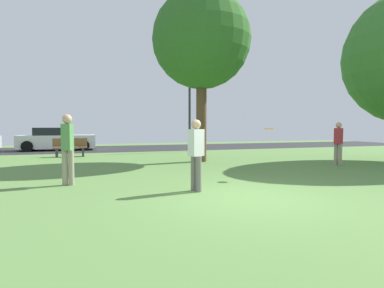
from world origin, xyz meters
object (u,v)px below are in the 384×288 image
Objects in this scene: person_bystander at (68,146)px; oak_tree_center at (201,40)px; frisbee_disc at (269,129)px; person_thrower at (196,152)px; person_catcher at (338,142)px; park_bench at (70,147)px; street_lamp_post at (190,113)px; parked_car_white at (57,140)px.

oak_tree_center is at bearing -35.43° from person_bystander.
oak_tree_center is 5.95m from frisbee_disc.
oak_tree_center is 4.32× the size of person_thrower.
park_bench is (-9.93, 6.88, -0.44)m from person_catcher.
park_bench is 6.91m from street_lamp_post.
street_lamp_post is at bearing -25.24° from parked_car_white.
person_bystander is 6.30× the size of frisbee_disc.
person_thrower is 3.34m from person_bystander.
oak_tree_center reaches higher than person_catcher.
park_bench is at bearing 17.76° from person_bystander.
oak_tree_center is at bearing 45.08° from person_thrower.
person_bystander is at bearing -141.22° from oak_tree_center.
person_catcher is at bearing 23.86° from frisbee_disc.
person_bystander is 0.40× the size of street_lamp_post.
park_bench is (-3.11, 9.89, -0.45)m from person_thrower.
oak_tree_center is 8.14m from park_bench.
person_bystander is 12.99m from parked_car_white.
oak_tree_center reaches higher than street_lamp_post.
person_bystander reaches higher than park_bench.
parked_car_white is (-6.34, 8.83, -4.41)m from oak_tree_center.
street_lamp_post reaches higher than person_thrower.
person_thrower is 2.91m from frisbee_disc.
person_bystander is (-5.09, -4.09, -4.05)m from oak_tree_center.
oak_tree_center is 6.79m from person_catcher.
person_thrower reaches higher than parked_car_white.
person_thrower reaches higher than person_catcher.
parked_car_white is at bearing 116.37° from frisbee_disc.
person_catcher is 4.62m from frisbee_disc.
person_bystander is 8.15m from park_bench.
person_thrower is at bearing -74.45° from parked_car_white.
person_catcher is at bearing 0.00° from person_thrower.
street_lamp_post is at bearing -91.31° from person_catcher.
street_lamp_post is at bearing 48.96° from person_thrower.
parked_car_white is 4.89m from park_bench.
frisbee_disc is 0.06× the size of parked_car_white.
frisbee_disc is at bearing -85.55° from oak_tree_center.
frisbee_disc is at bearing -63.63° from parked_car_white.
street_lamp_post is (7.53, -3.55, 1.60)m from parked_car_white.
street_lamp_post is (1.19, 5.28, -2.81)m from oak_tree_center.
person_thrower is 5.78× the size of frisbee_disc.
person_bystander is at bearing 173.68° from frisbee_disc.
oak_tree_center is 1.60× the size of parked_car_white.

